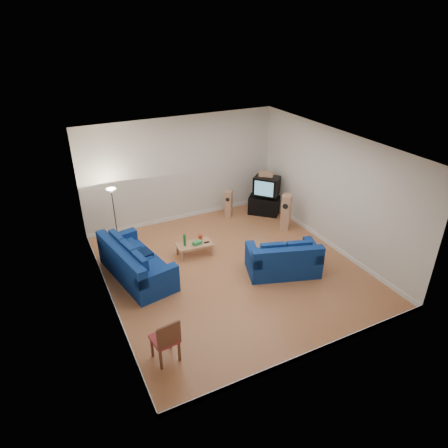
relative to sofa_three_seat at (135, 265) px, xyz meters
name	(u,v)px	position (x,y,z in m)	size (l,w,h in m)	color
room	(232,214)	(2.25, -0.76, 1.21)	(6.01, 6.51, 3.21)	brown
sofa_three_seat	(135,265)	(0.00, 0.00, 0.00)	(1.43, 2.48, 0.90)	navy
sofa_loveseat	(283,261)	(3.33, -1.46, -0.01)	(1.95, 1.46, 0.86)	navy
coffee_table	(195,245)	(1.69, 0.28, -0.05)	(0.98, 0.55, 0.34)	tan
bottle	(185,240)	(1.43, 0.31, 0.16)	(0.07, 0.07, 0.32)	#197233
tissue_box	(197,243)	(1.74, 0.21, 0.05)	(0.23, 0.13, 0.10)	green
red_canister	(200,237)	(1.92, 0.41, 0.08)	(0.10, 0.10, 0.14)	red
remote	(207,242)	(2.00, 0.19, 0.02)	(0.15, 0.05, 0.02)	black
tv_stand	(264,205)	(4.67, 1.62, -0.05)	(0.95, 0.53, 0.58)	black
av_receiver	(265,195)	(4.73, 1.66, 0.29)	(0.42, 0.34, 0.10)	black
television	(267,186)	(4.71, 1.59, 0.63)	(0.90, 0.92, 0.58)	black
centre_speaker	(266,174)	(4.71, 1.66, 1.00)	(0.43, 0.17, 0.15)	tan
speaker_left	(229,204)	(3.56, 1.94, 0.10)	(0.32, 0.32, 0.87)	tan
speaker_right	(286,212)	(4.70, 0.45, 0.21)	(0.41, 0.40, 1.09)	tan
floor_lamp	(112,198)	(0.03, 1.94, 0.99)	(0.27, 0.27, 1.60)	black
dining_chair	(166,339)	(-0.19, -2.92, 0.20)	(0.51, 0.51, 0.95)	brown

